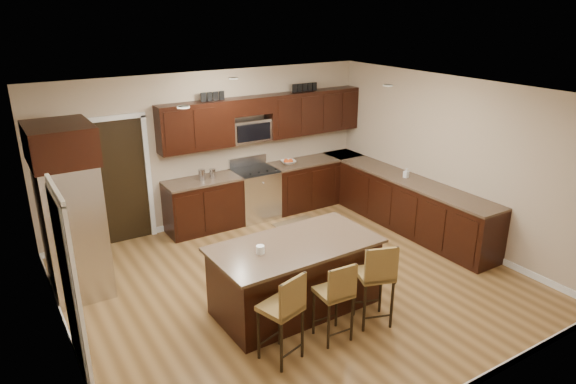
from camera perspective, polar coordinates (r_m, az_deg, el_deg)
floor at (r=7.43m, az=0.94°, el=-10.13°), size 6.00×6.00×0.00m
ceiling at (r=6.50m, az=1.08°, el=10.90°), size 6.00×6.00×0.00m
wall_back at (r=9.16m, az=-8.42°, el=4.79°), size 6.00×0.00×6.00m
wall_left at (r=5.90m, az=-24.36°, el=-5.70°), size 0.00×5.50×5.50m
wall_right at (r=8.77m, az=17.72°, el=3.33°), size 0.00×5.50×5.50m
base_cabinets at (r=9.30m, az=5.96°, el=-0.64°), size 4.02×3.96×0.92m
upper_cabinets at (r=9.36m, az=-2.27°, el=8.40°), size 4.00×0.33×0.80m
range at (r=9.46m, az=-3.66°, el=-0.14°), size 0.76×0.64×1.11m
microwave at (r=9.26m, az=-4.27°, el=6.83°), size 0.76×0.31×0.40m
doorway at (r=8.75m, az=-18.18°, el=1.04°), size 0.85×0.03×2.06m
pantry_door at (r=5.78m, az=-23.23°, el=-9.76°), size 0.03×0.80×2.04m
letter_decor at (r=9.21m, az=-3.09°, el=11.07°), size 2.20×0.03×0.15m
island at (r=6.69m, az=0.78°, el=-9.53°), size 2.15×1.16×0.92m
stool_left at (r=5.65m, az=-0.37°, el=-12.79°), size 0.50×0.50×1.08m
stool_mid at (r=6.01m, az=5.40°, el=-11.11°), size 0.40×0.40×1.02m
stool_right at (r=6.32m, az=9.81°, el=-9.10°), size 0.52×0.52×1.10m
refrigerator at (r=7.33m, az=-23.04°, el=-1.80°), size 0.79×0.99×2.35m
floor_mat at (r=9.28m, az=1.08°, el=-3.60°), size 0.82×0.56×0.01m
fruit_bowl at (r=9.65m, az=0.05°, el=3.33°), size 0.32×0.32×0.07m
soap_bottle at (r=9.10m, az=12.99°, el=2.09°), size 0.09×0.09×0.17m
canister_tall at (r=8.87m, az=-9.57°, el=1.91°), size 0.12×0.12×0.18m
canister_short at (r=8.94m, az=-8.40°, el=2.06°), size 0.11×0.11×0.16m
island_jar at (r=6.21m, az=-3.10°, el=-6.40°), size 0.10×0.10×0.10m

